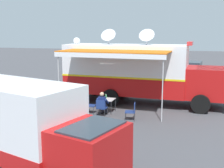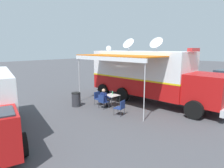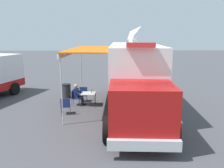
{
  "view_description": "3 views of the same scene",
  "coord_description": "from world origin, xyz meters",
  "views": [
    {
      "loc": [
        17.21,
        3.81,
        4.3
      ],
      "look_at": [
        1.74,
        -0.38,
        1.4
      ],
      "focal_mm": 47.17,
      "sensor_mm": 36.0,
      "label": 1
    },
    {
      "loc": [
        11.8,
        7.72,
        3.72
      ],
      "look_at": [
        2.15,
        -0.8,
        1.36
      ],
      "focal_mm": 31.53,
      "sensor_mm": 36.0,
      "label": 2
    },
    {
      "loc": [
        1.45,
        12.72,
        3.99
      ],
      "look_at": [
        1.2,
        -0.91,
        1.16
      ],
      "focal_mm": 37.84,
      "sensor_mm": 36.0,
      "label": 3
    }
  ],
  "objects": [
    {
      "name": "folding_chair_at_table",
      "position": [
        3.37,
        -0.5,
        0.51
      ],
      "size": [
        0.5,
        0.5,
        0.87
      ],
      "color": "navy",
      "rests_on": "ground"
    },
    {
      "name": "folding_table",
      "position": [
        2.57,
        -0.45,
        0.67
      ],
      "size": [
        0.84,
        0.84,
        0.73
      ],
      "color": "silver",
      "rests_on": "ground"
    },
    {
      "name": "trash_bin",
      "position": [
        4.13,
        -2.14,
        0.46
      ],
      "size": [
        0.57,
        0.57,
        0.91
      ],
      "color": "#2D2D33",
      "rests_on": "ground"
    },
    {
      "name": "lot_stripe",
      "position": [
        -2.1,
        0.1,
        0.0
      ],
      "size": [
        0.36,
        4.8,
        0.01
      ],
      "primitive_type": "cube",
      "rotation": [
        0.0,
        0.0,
        -0.05
      ],
      "color": "silver",
      "rests_on": "ground"
    },
    {
      "name": "seated_responder",
      "position": [
        3.18,
        -0.49,
        0.65
      ],
      "size": [
        0.68,
        0.57,
        1.25
      ],
      "color": "navy",
      "rests_on": "ground"
    },
    {
      "name": "folding_chair_beside_table",
      "position": [
        2.95,
        -1.3,
        0.51
      ],
      "size": [
        0.5,
        0.5,
        0.87
      ],
      "color": "navy",
      "rests_on": "ground"
    },
    {
      "name": "water_bottle",
      "position": [
        2.39,
        -0.54,
        0.83
      ],
      "size": [
        0.07,
        0.07,
        0.22
      ],
      "color": "#3F9959",
      "rests_on": "folding_table"
    },
    {
      "name": "command_truck",
      "position": [
        0.07,
        0.75,
        1.95
      ],
      "size": [
        5.14,
        9.6,
        4.53
      ],
      "color": "#B71414",
      "rests_on": "ground"
    },
    {
      "name": "folding_chair_spare_by_truck",
      "position": [
        3.61,
        1.14,
        0.51
      ],
      "size": [
        0.54,
        0.54,
        0.87
      ],
      "color": "navy",
      "rests_on": "ground"
    },
    {
      "name": "ground_plane",
      "position": [
        0.0,
        0.0,
        0.0
      ],
      "size": [
        100.0,
        100.0,
        0.0
      ],
      "primitive_type": "plane",
      "color": "#47474C"
    },
    {
      "name": "traffic_cone",
      "position": [
        -0.51,
        -4.65,
        0.28
      ],
      "size": [
        0.36,
        0.36,
        0.58
      ],
      "color": "black",
      "rests_on": "ground"
    }
  ]
}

